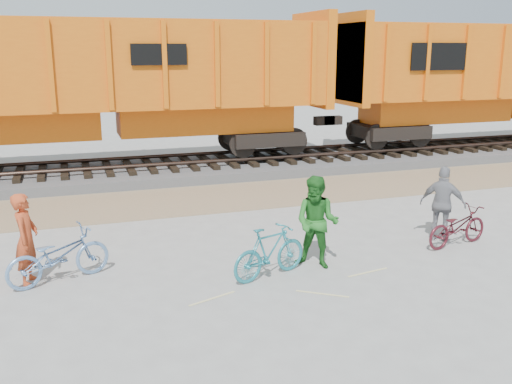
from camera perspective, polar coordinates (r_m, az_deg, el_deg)
ground at (r=10.54m, az=-0.13°, el=-8.18°), size 120.00×120.00×0.00m
gravel_strip at (r=15.59m, az=-6.46°, el=-0.78°), size 120.00×3.00×0.02m
ballast_bed at (r=18.91m, az=-8.69°, el=2.24°), size 120.00×4.00×0.30m
track at (r=18.85m, az=-8.72°, el=3.20°), size 120.00×2.60×0.24m
hopper_car_center at (r=18.33m, az=-14.75°, el=10.58°), size 14.00×3.13×4.65m
hopper_car_right at (r=24.44m, az=23.69°, el=10.66°), size 14.00×3.13×4.65m
bicycle_blue at (r=10.62m, az=-19.16°, el=-6.05°), size 1.94×1.22×0.96m
bicycle_teal at (r=10.24m, az=1.38°, el=-6.01°), size 1.65×0.95×0.96m
bicycle_maroon at (r=12.56m, az=19.48°, el=-3.27°), size 1.68×0.87×0.84m
person_solo at (r=10.64m, az=-21.99°, el=-4.38°), size 0.51×0.66×1.62m
person_man at (r=10.65m, az=6.11°, el=-3.04°), size 1.08×1.05×1.75m
person_woman at (r=12.70m, az=18.18°, el=-1.15°), size 0.95×0.95×1.61m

